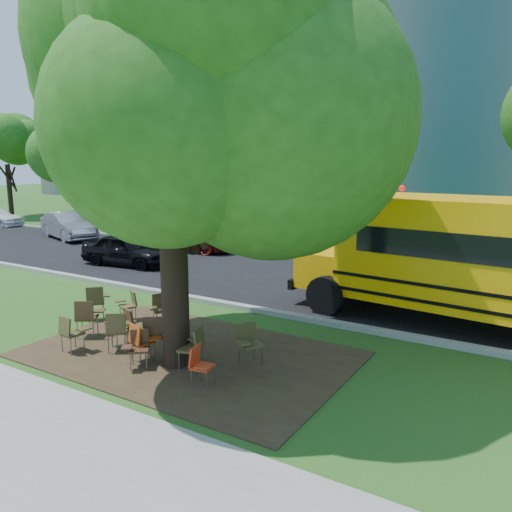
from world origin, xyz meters
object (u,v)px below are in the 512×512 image
Objects in this scene: main_tree at (168,74)px; chair_12 at (248,340)px; chair_7 at (200,363)px; chair_11 at (156,332)px; chair_8 at (96,299)px; bg_car_silver at (69,226)px; pedestrian_b at (79,213)px; chair_9 at (129,303)px; chair_4 at (141,339)px; chair_2 at (119,328)px; chair_0 at (87,315)px; black_car at (127,250)px; chair_3 at (123,325)px; chair_6 at (194,344)px; chair_1 at (71,331)px; chair_10 at (160,307)px; chair_5 at (138,345)px; pedestrian_a at (133,217)px; bg_car_red at (190,235)px.

chair_12 is (1.26, 0.80, -5.24)m from main_tree.
chair_11 is (-1.69, 0.64, 0.10)m from chair_7.
bg_car_silver is at bearing 96.46° from chair_8.
bg_car_silver is 4.69m from pedestrian_b.
chair_8 is 1.16× the size of chair_9.
chair_9 is (-2.31, 1.92, -0.03)m from chair_4.
chair_9 is 0.85× the size of chair_11.
chair_8 is 0.50× the size of pedestrian_b.
pedestrian_b is (-18.11, 13.71, 0.38)m from chair_2.
chair_8 is (-0.90, 1.05, -0.00)m from chair_0.
pedestrian_b reaches higher than black_car.
chair_3 is 0.97× the size of chair_6.
chair_1 is 0.98× the size of chair_4.
chair_7 is 0.42× the size of pedestrian_b.
chair_2 is at bearing -178.18° from chair_4.
chair_3 is at bearing 46.51° from chair_10.
chair_5 is 0.59m from chair_11.
pedestrian_b is (-3.27, 3.36, 0.21)m from bg_car_silver.
chair_8 is 0.50× the size of pedestrian_a.
chair_1 is 3.96m from chair_12.
chair_7 is 1.40m from chair_12.
chair_2 is 0.18× the size of bg_car_red.
chair_0 is 1.03× the size of chair_2.
chair_9 is at bearing -24.02° from chair_3.
chair_4 is 0.19× the size of bg_car_silver.
main_tree reaches higher than chair_12.
chair_8 is at bearing 56.54° from chair_9.
pedestrian_a reaches higher than chair_7.
chair_10 is at bearing -145.17° from chair_9.
pedestrian_a is (1.32, 3.56, 0.21)m from bg_car_silver.
chair_7 is 25.13m from pedestrian_b.
chair_9 is 2.83m from chair_11.
chair_3 reaches higher than chair_1.
black_car is (-4.59, 5.57, 0.07)m from chair_8.
chair_11 is (-1.11, 0.10, 0.03)m from chair_6.
chair_1 is 1.04m from chair_2.
chair_11 is at bearing -104.78° from bg_car_silver.
chair_12 is 0.17× the size of bg_car_red.
black_car is at bearing 101.82° from chair_11.
chair_0 is 12.30m from bg_car_red.
black_car is at bearing 141.09° from main_tree.
pedestrian_b is (-19.67, 13.59, -4.84)m from main_tree.
main_tree is 5.83m from chair_1.
chair_4 is at bearing -97.88° from chair_5.
chair_2 is 1.88m from chair_10.
main_tree is at bearing -27.65° from chair_12.
chair_1 is 19.28m from pedestrian_a.
bg_car_silver is (-15.79, 10.19, 0.15)m from chair_11.
chair_5 is (0.12, -0.21, -0.04)m from chair_4.
chair_5 is 0.16× the size of bg_car_red.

